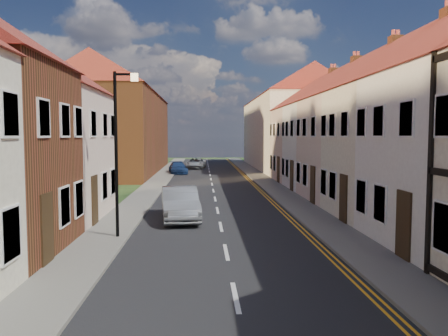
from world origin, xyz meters
TOP-DOWN VIEW (x-y plane):
  - road at (0.00, 30.00)m, footprint 7.00×90.00m
  - pavement_left at (-4.40, 30.00)m, footprint 1.80×90.00m
  - pavement_right at (4.40, 30.00)m, footprint 1.80×90.00m
  - cottage_r_cream_mid at (9.30, 23.50)m, footprint 8.30×5.20m
  - cottage_r_pink at (9.30, 28.90)m, footprint 8.30×6.00m
  - cottage_r_white_far at (9.30, 34.30)m, footprint 8.30×5.20m
  - cottage_r_cream_far at (9.30, 39.70)m, footprint 8.30×6.00m
  - cottage_l_pink at (-9.30, 23.85)m, footprint 8.30×6.30m
  - block_right_far at (9.30, 55.00)m, footprint 8.30×24.20m
  - block_left_far at (-9.30, 50.00)m, footprint 8.30×24.20m
  - lamppost at (-3.81, 20.00)m, footprint 0.88×0.15m
  - car_mid at (-1.79, 23.69)m, footprint 2.06×4.63m
  - car_far at (-3.19, 47.79)m, footprint 2.28×4.27m
  - car_distant at (-1.50, 54.74)m, footprint 2.56×4.63m

SIDE VIEW (x-z plane):
  - road at x=0.00m, z-range 0.00..0.02m
  - pavement_left at x=-4.40m, z-range 0.00..0.12m
  - pavement_right at x=4.40m, z-range 0.00..0.12m
  - car_far at x=-3.19m, z-range 0.00..1.18m
  - car_distant at x=-1.50m, z-range 0.00..1.23m
  - car_mid at x=-1.79m, z-range 0.00..1.48m
  - lamppost at x=-3.81m, z-range 0.54..6.54m
  - cottage_l_pink at x=-9.30m, z-range -0.03..8.77m
  - cottage_r_pink at x=9.30m, z-range -0.03..8.97m
  - cottage_r_cream_far at x=9.30m, z-range -0.03..8.97m
  - cottage_r_cream_mid at x=9.30m, z-range -0.02..8.98m
  - cottage_r_white_far at x=9.30m, z-range -0.02..8.98m
  - block_right_far at x=9.30m, z-range 0.04..10.54m
  - block_left_far at x=-9.30m, z-range 0.04..10.54m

